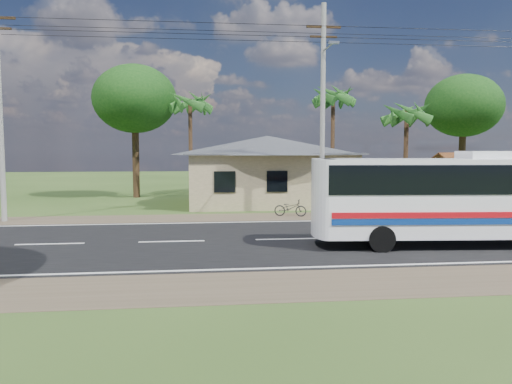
# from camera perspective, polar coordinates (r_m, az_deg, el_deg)

# --- Properties ---
(ground) EXTENTS (120.00, 120.00, 0.00)m
(ground) POSITION_cam_1_polar(r_m,az_deg,el_deg) (19.77, 3.59, -5.44)
(ground) COLOR #294117
(ground) RESTS_ON ground
(road) EXTENTS (120.00, 16.00, 0.03)m
(road) POSITION_cam_1_polar(r_m,az_deg,el_deg) (19.76, 3.59, -5.42)
(road) COLOR black
(road) RESTS_ON ground
(house) EXTENTS (12.40, 10.00, 5.00)m
(house) POSITION_cam_1_polar(r_m,az_deg,el_deg) (32.45, 1.32, 3.34)
(house) COLOR tan
(house) RESTS_ON ground
(waiting_shed) EXTENTS (5.20, 4.48, 3.35)m
(waiting_shed) POSITION_cam_1_polar(r_m,az_deg,el_deg) (32.16, 24.23, 3.04)
(waiting_shed) COLOR #352413
(waiting_shed) RESTS_ON ground
(concrete_barrier) EXTENTS (7.00, 0.30, 0.90)m
(concrete_barrier) POSITION_cam_1_polar(r_m,az_deg,el_deg) (29.32, 25.29, -1.61)
(concrete_barrier) COLOR #9E9E99
(concrete_barrier) RESTS_ON ground
(utility_poles) EXTENTS (32.80, 2.22, 11.00)m
(utility_poles) POSITION_cam_1_polar(r_m,az_deg,el_deg) (26.43, 6.94, 9.71)
(utility_poles) COLOR #9E9E99
(utility_poles) RESTS_ON ground
(palm_near) EXTENTS (2.80, 2.80, 6.70)m
(palm_near) POSITION_cam_1_polar(r_m,az_deg,el_deg) (32.86, 16.85, 8.50)
(palm_near) COLOR #47301E
(palm_near) RESTS_ON ground
(palm_mid) EXTENTS (2.80, 2.80, 8.20)m
(palm_mid) POSITION_cam_1_polar(r_m,az_deg,el_deg) (36.07, 8.81, 10.63)
(palm_mid) COLOR #47301E
(palm_mid) RESTS_ON ground
(palm_far) EXTENTS (2.80, 2.80, 7.70)m
(palm_far) POSITION_cam_1_polar(r_m,az_deg,el_deg) (35.28, -7.54, 9.99)
(palm_far) COLOR #47301E
(palm_far) RESTS_ON ground
(tree_behind_house) EXTENTS (6.00, 6.00, 9.61)m
(tree_behind_house) POSITION_cam_1_polar(r_m,az_deg,el_deg) (37.58, -13.70, 10.26)
(tree_behind_house) COLOR #47301E
(tree_behind_house) RESTS_ON ground
(tree_behind_shed) EXTENTS (5.60, 5.60, 9.02)m
(tree_behind_shed) POSITION_cam_1_polar(r_m,az_deg,el_deg) (40.27, 22.64, 9.04)
(tree_behind_shed) COLOR #47301E
(tree_behind_shed) RESTS_ON ground
(coach_bus) EXTENTS (11.37, 3.24, 3.48)m
(coach_bus) POSITION_cam_1_polar(r_m,az_deg,el_deg) (19.94, 23.70, 0.01)
(coach_bus) COLOR white
(coach_bus) RESTS_ON ground
(motorcycle) EXTENTS (1.81, 1.13, 0.90)m
(motorcycle) POSITION_cam_1_polar(r_m,az_deg,el_deg) (26.42, 3.94, -1.82)
(motorcycle) COLOR black
(motorcycle) RESTS_ON ground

